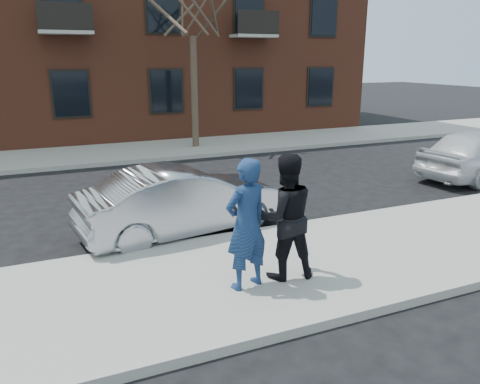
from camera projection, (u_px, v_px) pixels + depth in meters
name	position (u px, v px, depth m)	size (l,w,h in m)	color
ground	(142.00, 294.00, 7.34)	(100.00, 100.00, 0.00)	black
near_sidewalk	(145.00, 297.00, 7.10)	(50.00, 3.50, 0.15)	gray
near_curb	(124.00, 253.00, 8.69)	(50.00, 0.10, 0.15)	#999691
far_sidewalk	(78.00, 156.00, 17.24)	(50.00, 3.50, 0.15)	gray
far_curb	(82.00, 166.00, 15.65)	(50.00, 0.10, 0.15)	#999691
apartment_building	(97.00, 1.00, 22.26)	(24.30, 10.30, 12.30)	brown
street_tree	(192.00, 2.00, 17.22)	(3.60, 3.60, 6.80)	#382D21
silver_sedan	(183.00, 201.00, 9.70)	(1.51, 4.34, 1.43)	#999BA3
man_hoodie	(246.00, 224.00, 7.00)	(0.84, 0.66, 2.04)	navy
man_peacoat	(285.00, 217.00, 7.35)	(1.09, 0.91, 2.03)	black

